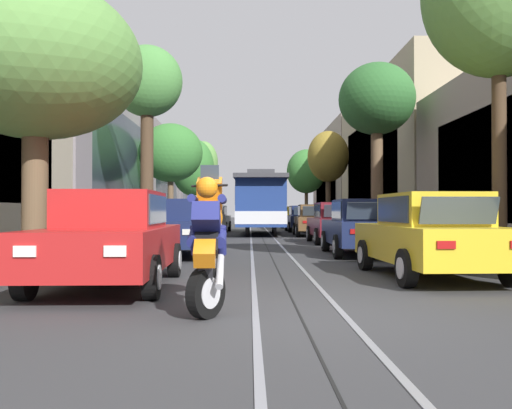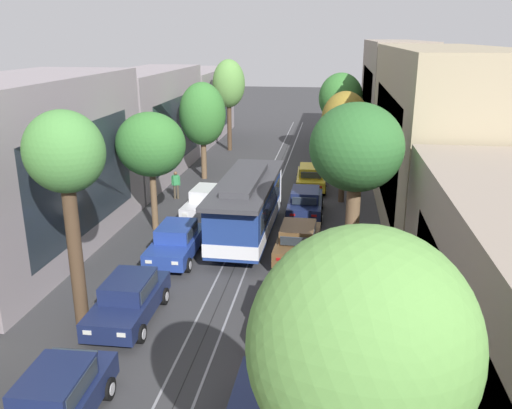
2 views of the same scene
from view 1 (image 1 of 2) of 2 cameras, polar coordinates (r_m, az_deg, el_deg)
The scene contains 26 objects.
ground_plane at distance 29.77m, azimuth 0.47°, elevation -3.11°, with size 160.00×160.00×0.00m, color #38383A.
trolley_track_rails at distance 33.54m, azimuth 0.34°, elevation -2.84°, with size 1.14×65.77×0.01m.
building_facade_left at distance 30.70m, azimuth -17.02°, elevation 4.64°, with size 5.54×57.47×9.75m.
building_facade_right at distance 36.23m, azimuth 15.14°, elevation 3.92°, with size 5.42×57.47×9.19m.
parked_car_red_near_left at distance 9.29m, azimuth -14.93°, elevation -3.45°, with size 2.06×4.39×1.58m.
parked_car_navy_second_left at distance 15.35m, azimuth -8.56°, elevation -2.38°, with size 2.10×4.40×1.58m.
parked_car_navy_mid_left at distance 20.88m, azimuth -6.92°, elevation -1.94°, with size 2.05×4.38×1.58m.
parked_car_blue_fourth_left at distance 26.40m, azimuth -5.40°, elevation -1.68°, with size 2.03×4.38×1.58m.
parked_car_white_fifth_left at distance 32.49m, azimuth -4.56°, elevation -1.50°, with size 2.14×4.42×1.58m.
parked_car_yellow_near_right at distance 10.70m, azimuth 17.79°, elevation -3.08°, with size 2.12×4.41×1.58m.
parked_car_navy_second_right at distance 15.77m, azimuth 11.08°, elevation -2.33°, with size 2.05×4.38×1.58m.
parked_car_maroon_mid_right at distance 21.37m, azimuth 8.39°, elevation -1.91°, with size 2.01×4.36×1.58m.
parked_car_brown_fourth_right at distance 27.42m, azimuth 6.10°, elevation -1.64°, with size 2.10×4.40×1.58m.
parked_car_navy_fifth_right at distance 33.24m, azimuth 4.91°, elevation -1.48°, with size 2.02×4.37×1.58m.
parked_car_yellow_sixth_right at distance 38.76m, azimuth 4.22°, elevation -1.37°, with size 2.10×4.40×1.58m.
street_tree_kerb_left_near at distance 11.34m, azimuth -22.14°, elevation 13.61°, with size 3.95×4.29×5.54m.
street_tree_kerb_left_second at distance 21.19m, azimuth -11.36°, elevation 11.95°, with size 2.64×2.29×7.47m.
street_tree_kerb_left_mid at distance 30.34m, azimuth -8.95°, elevation 5.34°, with size 3.52×2.91×6.08m.
street_tree_kerb_left_fourth at distance 40.63m, azimuth -6.68°, elevation 3.87°, with size 3.18×2.93×6.66m.
street_tree_kerb_left_far at distance 50.38m, azimuth -5.57°, elevation 4.30°, with size 2.73×2.62×7.72m.
street_tree_kerb_right_second at distance 23.98m, azimuth 12.57°, elevation 10.49°, with size 3.22×3.38×7.54m.
street_tree_kerb_right_mid at distance 36.64m, azimuth 7.59°, elevation 4.95°, with size 2.75×2.94×6.61m.
street_tree_kerb_right_fourth at distance 49.01m, azimuth 5.31°, elevation 3.46°, with size 3.51×3.74×6.81m.
cable_car_trolley at distance 28.88m, azimuth 0.50°, elevation 0.11°, with size 2.73×9.16×3.28m.
motorcycle_with_rider at distance 6.74m, azimuth -5.05°, elevation -3.07°, with size 0.49×1.84×1.85m.
pedestrian_on_left_pavement at distance 35.56m, azimuth -8.42°, elevation -1.13°, with size 0.55×0.37×1.73m.
Camera 1 is at (-0.60, -6.62, 1.25)m, focal length 38.08 mm.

